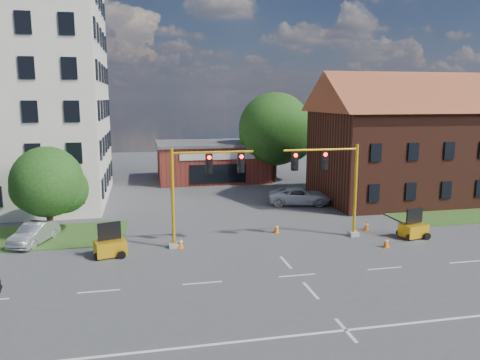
{
  "coord_description": "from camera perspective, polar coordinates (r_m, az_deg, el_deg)",
  "views": [
    {
      "loc": [
        -7.71,
        -22.13,
        9.14
      ],
      "look_at": [
        -0.97,
        10.0,
        3.4
      ],
      "focal_mm": 35.0,
      "sensor_mm": 36.0,
      "label": 1
    }
  ],
  "objects": [
    {
      "name": "ground",
      "position": [
        25.15,
        7.0,
        -11.47
      ],
      "size": [
        120.0,
        120.0,
        0.0
      ],
      "primitive_type": "plane",
      "color": "#47474A",
      "rests_on": "ground"
    },
    {
      "name": "grass_verge_ne",
      "position": [
        41.38,
        27.04,
        -3.89
      ],
      "size": [
        14.0,
        4.0,
        0.08
      ],
      "primitive_type": "cube",
      "color": "#2E521E",
      "rests_on": "ground"
    },
    {
      "name": "lane_markings",
      "position": [
        22.56,
        9.52,
        -14.12
      ],
      "size": [
        60.0,
        36.0,
        0.01
      ],
      "primitive_type": null,
      "color": "silver",
      "rests_on": "ground"
    },
    {
      "name": "brick_shop",
      "position": [
        53.14,
        -3.4,
        2.36
      ],
      "size": [
        12.4,
        8.4,
        4.3
      ],
      "color": "maroon",
      "rests_on": "ground"
    },
    {
      "name": "townhouse_row",
      "position": [
        46.1,
        22.19,
        5.2
      ],
      "size": [
        21.0,
        11.0,
        11.5
      ],
      "color": "#4A2116",
      "rests_on": "ground"
    },
    {
      "name": "tree_large",
      "position": [
        51.45,
        4.71,
        5.96
      ],
      "size": [
        8.35,
        7.95,
        9.84
      ],
      "color": "#3C2716",
      "rests_on": "ground"
    },
    {
      "name": "tree_nw_front",
      "position": [
        33.73,
        -22.0,
        -0.44
      ],
      "size": [
        4.97,
        4.73,
        6.02
      ],
      "color": "#3C2716",
      "rests_on": "ground"
    },
    {
      "name": "signal_mast_west",
      "position": [
        28.8,
        -4.96,
        -0.56
      ],
      "size": [
        5.3,
        0.6,
        6.2
      ],
      "color": "gray",
      "rests_on": "ground"
    },
    {
      "name": "signal_mast_east",
      "position": [
        31.04,
        11.21,
        0.05
      ],
      "size": [
        5.3,
        0.6,
        6.2
      ],
      "color": "gray",
      "rests_on": "ground"
    },
    {
      "name": "trailer_west",
      "position": [
        28.63,
        -15.56,
        -7.78
      ],
      "size": [
        1.98,
        1.6,
        1.96
      ],
      "rotation": [
        0.0,
        0.0,
        0.3
      ],
      "color": "#EEAB14",
      "rests_on": "ground"
    },
    {
      "name": "trailer_east",
      "position": [
        33.23,
        20.4,
        -5.62
      ],
      "size": [
        1.88,
        1.46,
        1.91
      ],
      "rotation": [
        0.0,
        0.0,
        0.22
      ],
      "color": "#EEAB14",
      "rests_on": "ground"
    },
    {
      "name": "cone_a",
      "position": [
        29.36,
        -7.27,
        -7.61
      ],
      "size": [
        0.4,
        0.4,
        0.7
      ],
      "color": "orange",
      "rests_on": "ground"
    },
    {
      "name": "cone_b",
      "position": [
        32.41,
        4.48,
        -5.87
      ],
      "size": [
        0.4,
        0.4,
        0.7
      ],
      "color": "orange",
      "rests_on": "ground"
    },
    {
      "name": "cone_c",
      "position": [
        30.68,
        17.4,
        -7.22
      ],
      "size": [
        0.4,
        0.4,
        0.7
      ],
      "color": "orange",
      "rests_on": "ground"
    },
    {
      "name": "cone_d",
      "position": [
        34.12,
        15.16,
        -5.38
      ],
      "size": [
        0.4,
        0.4,
        0.7
      ],
      "color": "orange",
      "rests_on": "ground"
    },
    {
      "name": "pickup_white",
      "position": [
        41.06,
        7.29,
        -1.95
      ],
      "size": [
        5.84,
        3.69,
        1.5
      ],
      "primitive_type": "imported",
      "rotation": [
        0.0,
        0.0,
        1.33
      ],
      "color": "white",
      "rests_on": "ground"
    },
    {
      "name": "sedan_silver_front",
      "position": [
        32.64,
        -23.82,
        -6.0
      ],
      "size": [
        2.67,
        4.28,
        1.33
      ],
      "primitive_type": "imported",
      "rotation": [
        0.0,
        0.0,
        -0.34
      ],
      "color": "#93969A",
      "rests_on": "ground"
    }
  ]
}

